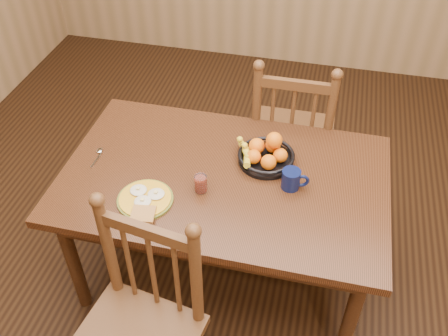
% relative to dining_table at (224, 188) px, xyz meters
% --- Properties ---
extents(room, '(4.52, 5.02, 2.72)m').
position_rel_dining_table_xyz_m(room, '(0.00, 0.00, 0.68)').
color(room, black).
rests_on(room, ground).
extents(dining_table, '(1.60, 1.00, 0.75)m').
position_rel_dining_table_xyz_m(dining_table, '(0.00, 0.00, 0.00)').
color(dining_table, black).
rests_on(dining_table, ground).
extents(chair_far, '(0.50, 0.48, 1.09)m').
position_rel_dining_table_xyz_m(chair_far, '(0.27, 0.68, -0.14)').
color(chair_far, '#442614').
rests_on(chair_far, ground).
extents(chair_near, '(0.56, 0.54, 1.08)m').
position_rel_dining_table_xyz_m(chair_near, '(-0.18, -0.78, -0.14)').
color(chair_near, '#442614').
rests_on(chair_near, ground).
extents(breakfast_plate, '(0.26, 0.29, 0.04)m').
position_rel_dining_table_xyz_m(breakfast_plate, '(-0.32, -0.26, 0.10)').
color(breakfast_plate, '#59601E').
rests_on(breakfast_plate, dining_table).
extents(fork, '(0.08, 0.18, 0.00)m').
position_rel_dining_table_xyz_m(fork, '(-0.30, -0.35, 0.09)').
color(fork, silver).
rests_on(fork, dining_table).
extents(spoon, '(0.04, 0.16, 0.01)m').
position_rel_dining_table_xyz_m(spoon, '(-0.67, 0.01, 0.09)').
color(spoon, silver).
rests_on(spoon, dining_table).
extents(coffee_mug, '(0.13, 0.09, 0.10)m').
position_rel_dining_table_xyz_m(coffee_mug, '(0.33, -0.00, 0.14)').
color(coffee_mug, '#0A123A').
rests_on(coffee_mug, dining_table).
extents(juice_glass, '(0.06, 0.06, 0.09)m').
position_rel_dining_table_xyz_m(juice_glass, '(-0.08, -0.13, 0.13)').
color(juice_glass, silver).
rests_on(juice_glass, dining_table).
extents(fruit_bowl, '(0.32, 0.29, 0.17)m').
position_rel_dining_table_xyz_m(fruit_bowl, '(0.18, 0.15, 0.13)').
color(fruit_bowl, black).
rests_on(fruit_bowl, dining_table).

